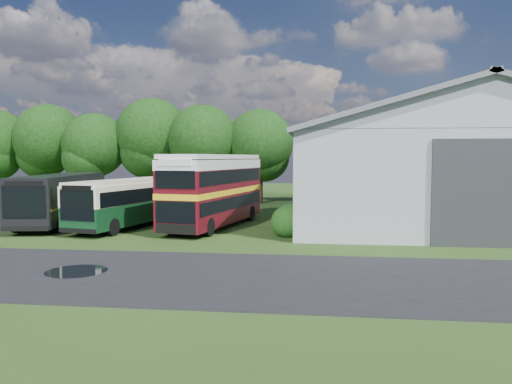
# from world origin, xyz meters

# --- Properties ---
(ground) EXTENTS (120.00, 120.00, 0.00)m
(ground) POSITION_xyz_m (0.00, 0.00, 0.00)
(ground) COLOR #223B12
(ground) RESTS_ON ground
(asphalt_road) EXTENTS (60.00, 8.00, 0.02)m
(asphalt_road) POSITION_xyz_m (3.00, -3.00, 0.00)
(asphalt_road) COLOR black
(asphalt_road) RESTS_ON ground
(puddle) EXTENTS (2.20, 2.20, 0.01)m
(puddle) POSITION_xyz_m (-1.50, -3.00, 0.00)
(puddle) COLOR black
(puddle) RESTS_ON ground
(storage_shed) EXTENTS (18.80, 24.80, 8.15)m
(storage_shed) POSITION_xyz_m (15.00, 15.98, 4.17)
(storage_shed) COLOR gray
(storage_shed) RESTS_ON ground
(tree_left_a) EXTENTS (6.46, 6.46, 9.12)m
(tree_left_a) POSITION_xyz_m (-18.00, 24.50, 5.87)
(tree_left_a) COLOR black
(tree_left_a) RESTS_ON ground
(tree_left_b) EXTENTS (5.78, 5.78, 8.16)m
(tree_left_b) POSITION_xyz_m (-13.00, 23.50, 5.25)
(tree_left_b) COLOR black
(tree_left_b) RESTS_ON ground
(tree_mid) EXTENTS (6.80, 6.80, 9.60)m
(tree_mid) POSITION_xyz_m (-8.00, 24.80, 6.18)
(tree_mid) COLOR black
(tree_mid) RESTS_ON ground
(tree_right_a) EXTENTS (6.26, 6.26, 8.83)m
(tree_right_a) POSITION_xyz_m (-3.00, 23.80, 5.69)
(tree_right_a) COLOR black
(tree_right_a) RESTS_ON ground
(tree_right_b) EXTENTS (5.98, 5.98, 8.45)m
(tree_right_b) POSITION_xyz_m (2.00, 24.60, 5.44)
(tree_right_b) COLOR black
(tree_right_b) RESTS_ON ground
(shrub_front) EXTENTS (1.70, 1.70, 1.70)m
(shrub_front) POSITION_xyz_m (5.60, 6.00, 0.00)
(shrub_front) COLOR #194714
(shrub_front) RESTS_ON ground
(shrub_mid) EXTENTS (1.60, 1.60, 1.60)m
(shrub_mid) POSITION_xyz_m (5.60, 8.00, 0.00)
(shrub_mid) COLOR #194714
(shrub_mid) RESTS_ON ground
(bus_green_single) EXTENTS (4.54, 10.60, 2.85)m
(bus_green_single) POSITION_xyz_m (-3.82, 8.91, 1.52)
(bus_green_single) COLOR black
(bus_green_single) RESTS_ON ground
(bus_maroon_double) EXTENTS (4.45, 10.33, 4.31)m
(bus_maroon_double) POSITION_xyz_m (1.07, 9.12, 2.15)
(bus_maroon_double) COLOR black
(bus_maroon_double) RESTS_ON ground
(bus_dark_single) EXTENTS (4.36, 11.37, 3.06)m
(bus_dark_single) POSITION_xyz_m (-8.80, 9.52, 1.63)
(bus_dark_single) COLOR black
(bus_dark_single) RESTS_ON ground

